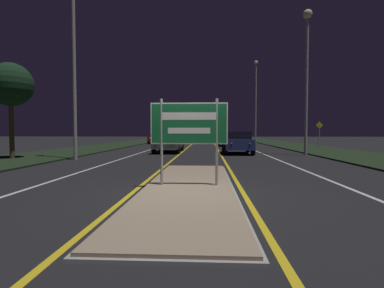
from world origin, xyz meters
TOP-DOWN VIEW (x-y plane):
  - ground_plane at (0.00, 0.00)m, footprint 160.00×160.00m
  - median_island at (0.00, 0.57)m, footprint 2.32×8.99m
  - verge_left at (-9.50, 20.00)m, footprint 5.00×100.00m
  - verge_right at (9.50, 20.00)m, footprint 5.00×100.00m
  - centre_line_yellow_left at (-1.35, 25.00)m, footprint 0.12×70.00m
  - centre_line_yellow_right at (1.35, 25.00)m, footprint 0.12×70.00m
  - lane_line_white_left at (-4.20, 25.00)m, footprint 0.12×70.00m
  - lane_line_white_right at (4.20, 25.00)m, footprint 0.12×70.00m
  - edge_line_white_left at (-7.20, 25.00)m, footprint 0.10×70.00m
  - edge_line_white_right at (7.20, 25.00)m, footprint 0.10×70.00m
  - highway_sign at (0.00, 0.57)m, footprint 2.00×0.07m
  - streetlight_left_near at (-6.46, 8.20)m, footprint 0.50×0.50m
  - streetlight_right_near at (6.65, 11.94)m, footprint 0.57×0.57m
  - streetlight_right_far at (6.29, 29.36)m, footprint 0.46×0.46m
  - car_receding_0 at (2.50, 13.03)m, footprint 1.94×4.08m
  - car_receding_1 at (2.55, 24.17)m, footprint 1.98×4.73m
  - car_approaching_0 at (-2.30, 14.37)m, footprint 1.90×4.82m
  - car_approaching_1 at (-5.68, 29.83)m, footprint 2.01×4.16m
  - warning_sign at (10.10, 19.08)m, footprint 0.60×0.06m
  - roadside_palm_left at (-9.83, 8.09)m, footprint 2.26×2.26m

SIDE VIEW (x-z plane):
  - ground_plane at x=0.00m, z-range 0.00..0.00m
  - centre_line_yellow_left at x=-1.35m, z-range 0.00..0.01m
  - centre_line_yellow_right at x=1.35m, z-range 0.00..0.01m
  - lane_line_white_left at x=-4.20m, z-range 0.00..0.01m
  - lane_line_white_right at x=4.20m, z-range 0.00..0.01m
  - edge_line_white_left at x=-7.20m, z-range 0.00..0.01m
  - edge_line_white_right at x=7.20m, z-range 0.00..0.01m
  - verge_left at x=-9.50m, z-range 0.00..0.08m
  - verge_right at x=9.50m, z-range 0.00..0.08m
  - median_island at x=0.00m, z-range -0.01..0.09m
  - car_receding_1 at x=2.55m, z-range 0.04..1.45m
  - car_approaching_1 at x=-5.68m, z-range 0.03..1.48m
  - car_receding_0 at x=2.50m, z-range 0.04..1.53m
  - car_approaching_0 at x=-2.30m, z-range 0.04..1.55m
  - warning_sign at x=10.10m, z-range 0.31..2.58m
  - highway_sign at x=0.00m, z-range 0.51..2.75m
  - roadside_palm_left at x=-9.83m, z-range 1.42..6.43m
  - streetlight_right_far at x=6.29m, z-range 1.01..10.99m
  - streetlight_right_near at x=6.65m, z-range 1.53..10.56m
  - streetlight_left_near at x=-6.46m, z-range 1.27..12.33m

